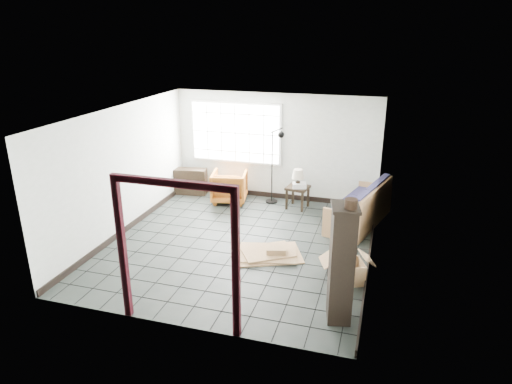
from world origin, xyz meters
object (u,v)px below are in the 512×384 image
(armchair, at_px, (229,185))
(tall_shelf, at_px, (342,263))
(side_table, at_px, (298,190))
(futon_sofa, at_px, (362,210))

(armchair, relative_size, tall_shelf, 0.47)
(armchair, bearing_deg, tall_shelf, 116.54)
(armchair, distance_m, side_table, 1.69)
(tall_shelf, bearing_deg, armchair, 116.27)
(futon_sofa, height_order, tall_shelf, tall_shelf)
(futon_sofa, bearing_deg, side_table, 176.75)
(futon_sofa, relative_size, side_table, 3.93)
(futon_sofa, height_order, armchair, futon_sofa)
(futon_sofa, xyz_separation_m, side_table, (-1.52, 0.53, 0.11))
(futon_sofa, distance_m, side_table, 1.62)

